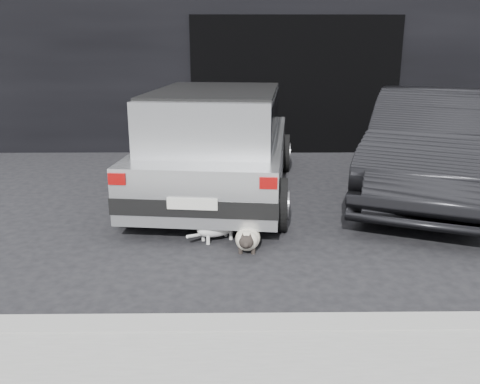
{
  "coord_description": "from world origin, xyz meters",
  "views": [
    {
      "loc": [
        -0.19,
        -5.94,
        2.12
      ],
      "look_at": [
        -0.12,
        -0.73,
        0.57
      ],
      "focal_mm": 38.0,
      "sensor_mm": 36.0,
      "label": 1
    }
  ],
  "objects_px": {
    "second_car": "(432,144)",
    "cat_white": "(220,226)",
    "cat_siamese": "(248,239)",
    "silver_hatchback": "(218,138)"
  },
  "relations": [
    {
      "from": "cat_white",
      "to": "second_car",
      "type": "bearing_deg",
      "value": 91.24
    },
    {
      "from": "silver_hatchback",
      "to": "second_car",
      "type": "distance_m",
      "value": 3.02
    },
    {
      "from": "second_car",
      "to": "cat_siamese",
      "type": "height_order",
      "value": "second_car"
    },
    {
      "from": "silver_hatchback",
      "to": "cat_white",
      "type": "xyz_separation_m",
      "value": [
        0.06,
        -1.74,
        -0.66
      ]
    },
    {
      "from": "second_car",
      "to": "cat_siamese",
      "type": "distance_m",
      "value": 3.39
    },
    {
      "from": "silver_hatchback",
      "to": "second_car",
      "type": "bearing_deg",
      "value": 6.37
    },
    {
      "from": "silver_hatchback",
      "to": "cat_white",
      "type": "relative_size",
      "value": 6.83
    },
    {
      "from": "cat_siamese",
      "to": "cat_white",
      "type": "relative_size",
      "value": 1.27
    },
    {
      "from": "silver_hatchback",
      "to": "cat_siamese",
      "type": "distance_m",
      "value": 2.17
    },
    {
      "from": "second_car",
      "to": "cat_white",
      "type": "height_order",
      "value": "second_car"
    }
  ]
}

